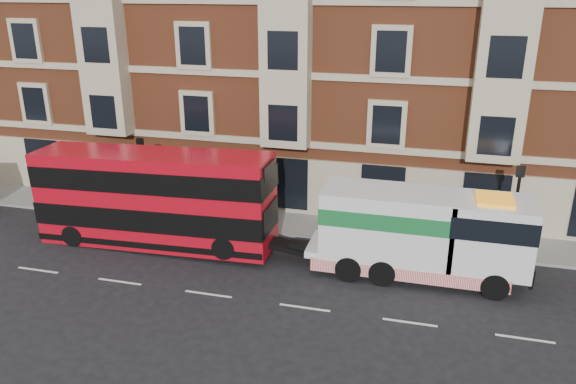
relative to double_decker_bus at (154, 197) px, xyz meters
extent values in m
plane|color=black|center=(4.10, -3.71, -2.42)|extent=(120.00, 120.00, 0.00)
cube|color=slate|center=(4.10, 3.79, -2.35)|extent=(90.00, 3.00, 0.15)
cube|color=brown|center=(4.60, 11.29, 6.58)|extent=(45.00, 12.00, 18.00)
cylinder|color=black|center=(-1.90, 2.49, -0.27)|extent=(0.14, 0.14, 4.00)
cube|color=black|center=(-1.90, 2.49, 1.83)|extent=(0.35, 0.15, 0.50)
cylinder|color=black|center=(16.10, 2.49, -0.27)|extent=(0.14, 0.14, 4.00)
cube|color=black|center=(16.10, 2.49, 1.83)|extent=(0.35, 0.15, 0.50)
cube|color=#B70A18|center=(0.00, 0.00, -0.06)|extent=(11.26, 2.51, 4.42)
cube|color=black|center=(0.00, 0.00, -0.71)|extent=(11.30, 2.57, 1.06)
cube|color=black|center=(0.00, 0.00, 1.10)|extent=(11.30, 2.57, 1.01)
cylinder|color=black|center=(-3.82, -1.14, -1.90)|extent=(1.05, 0.32, 1.05)
cylinder|color=black|center=(-3.82, 1.14, -1.90)|extent=(1.05, 0.32, 1.05)
cylinder|color=black|center=(3.82, -1.14, -1.60)|extent=(1.05, 0.32, 1.05)
cylinder|color=black|center=(3.82, 1.14, -1.60)|extent=(1.05, 0.32, 1.05)
cube|color=silver|center=(12.00, 0.00, -1.47)|extent=(9.05, 2.31, 0.30)
cube|color=silver|center=(14.92, 0.00, -0.16)|extent=(3.22, 2.51, 2.92)
cube|color=silver|center=(10.79, 0.00, -0.11)|extent=(5.43, 2.51, 2.92)
cube|color=#16642D|center=(10.79, 0.00, 0.39)|extent=(5.48, 2.55, 0.70)
cube|color=red|center=(11.80, 0.00, -1.82)|extent=(8.04, 2.57, 0.55)
cylinder|color=black|center=(15.22, -1.14, -1.87)|extent=(1.11, 0.35, 1.11)
cylinder|color=black|center=(15.22, 1.14, -1.87)|extent=(1.11, 0.35, 1.11)
cylinder|color=black|center=(10.79, -1.14, -1.87)|extent=(1.11, 0.40, 1.11)
cylinder|color=black|center=(10.79, 1.14, -1.87)|extent=(1.11, 0.40, 1.11)
cylinder|color=black|center=(9.39, -1.14, -1.87)|extent=(1.11, 0.40, 1.11)
cylinder|color=black|center=(9.39, 1.14, -1.87)|extent=(1.11, 0.40, 1.11)
imported|color=black|center=(-6.95, 2.44, -1.52)|extent=(0.65, 0.58, 1.50)
camera|label=1|loc=(12.23, -22.04, 9.38)|focal=35.00mm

